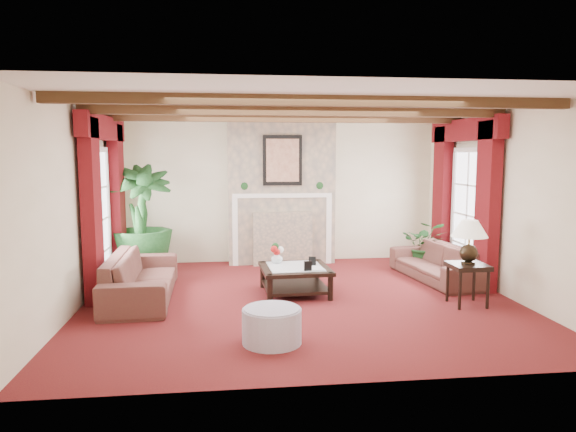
{
  "coord_description": "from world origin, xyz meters",
  "views": [
    {
      "loc": [
        -1.01,
        -7.06,
        2.05
      ],
      "look_at": [
        -0.13,
        0.4,
        1.15
      ],
      "focal_mm": 32.0,
      "sensor_mm": 36.0,
      "label": 1
    }
  ],
  "objects": [
    {
      "name": "floor",
      "position": [
        0.0,
        0.0,
        0.0
      ],
      "size": [
        6.0,
        6.0,
        0.0
      ],
      "primitive_type": "plane",
      "color": "#450C13",
      "rests_on": "ground"
    },
    {
      "name": "ceiling",
      "position": [
        0.0,
        0.0,
        2.7
      ],
      "size": [
        6.0,
        6.0,
        0.0
      ],
      "primitive_type": "plane",
      "rotation": [
        3.14,
        0.0,
        0.0
      ],
      "color": "white",
      "rests_on": "floor"
    },
    {
      "name": "back_wall",
      "position": [
        0.0,
        2.75,
        1.35
      ],
      "size": [
        6.0,
        0.02,
        2.7
      ],
      "primitive_type": "cube",
      "color": "beige",
      "rests_on": "ground"
    },
    {
      "name": "left_wall",
      "position": [
        -3.0,
        0.0,
        1.35
      ],
      "size": [
        0.02,
        5.5,
        2.7
      ],
      "primitive_type": "cube",
      "color": "beige",
      "rests_on": "ground"
    },
    {
      "name": "right_wall",
      "position": [
        3.0,
        0.0,
        1.35
      ],
      "size": [
        0.02,
        5.5,
        2.7
      ],
      "primitive_type": "cube",
      "color": "beige",
      "rests_on": "ground"
    },
    {
      "name": "ceiling_beams",
      "position": [
        0.0,
        0.0,
        2.64
      ],
      "size": [
        6.0,
        3.0,
        0.12
      ],
      "primitive_type": null,
      "color": "#3B2412",
      "rests_on": "ceiling"
    },
    {
      "name": "fireplace",
      "position": [
        0.0,
        2.55,
        2.7
      ],
      "size": [
        2.0,
        0.52,
        2.7
      ],
      "primitive_type": null,
      "color": "tan",
      "rests_on": "ground"
    },
    {
      "name": "french_door_left",
      "position": [
        -2.97,
        1.0,
        2.13
      ],
      "size": [
        0.1,
        1.1,
        2.16
      ],
      "primitive_type": null,
      "color": "white",
      "rests_on": "ground"
    },
    {
      "name": "french_door_right",
      "position": [
        2.97,
        1.0,
        2.13
      ],
      "size": [
        0.1,
        1.1,
        2.16
      ],
      "primitive_type": null,
      "color": "white",
      "rests_on": "ground"
    },
    {
      "name": "curtains_left",
      "position": [
        -2.86,
        1.0,
        2.55
      ],
      "size": [
        0.2,
        2.4,
        2.55
      ],
      "primitive_type": null,
      "color": "#4B0A0C",
      "rests_on": "ground"
    },
    {
      "name": "curtains_right",
      "position": [
        2.86,
        1.0,
        2.55
      ],
      "size": [
        0.2,
        2.4,
        2.55
      ],
      "primitive_type": null,
      "color": "#4B0A0C",
      "rests_on": "ground"
    },
    {
      "name": "sofa_left",
      "position": [
        -2.25,
        0.3,
        0.43
      ],
      "size": [
        2.24,
        0.78,
        0.86
      ],
      "primitive_type": "imported",
      "rotation": [
        0.0,
        0.0,
        1.6
      ],
      "color": "#3F1120",
      "rests_on": "ground"
    },
    {
      "name": "sofa_right",
      "position": [
        2.4,
        0.89,
        0.38
      ],
      "size": [
        2.11,
        1.06,
        0.77
      ],
      "primitive_type": "imported",
      "rotation": [
        0.0,
        0.0,
        -1.44
      ],
      "color": "#3F1120",
      "rests_on": "ground"
    },
    {
      "name": "potted_palm",
      "position": [
        -2.5,
        1.89,
        0.53
      ],
      "size": [
        2.06,
        2.45,
        1.06
      ],
      "primitive_type": "imported",
      "rotation": [
        0.0,
        0.0,
        0.28
      ],
      "color": "black",
      "rests_on": "ground"
    },
    {
      "name": "small_plant",
      "position": [
        2.52,
        1.71,
        0.34
      ],
      "size": [
        1.44,
        1.46,
        0.68
      ],
      "primitive_type": "imported",
      "rotation": [
        0.0,
        0.0,
        -0.42
      ],
      "color": "black",
      "rests_on": "ground"
    },
    {
      "name": "coffee_table",
      "position": [
        -0.03,
        0.3,
        0.2
      ],
      "size": [
        1.04,
        1.04,
        0.4
      ],
      "primitive_type": null,
      "rotation": [
        0.0,
        0.0,
        0.05
      ],
      "color": "black",
      "rests_on": "ground"
    },
    {
      "name": "side_table",
      "position": [
        2.24,
        -0.54,
        0.29
      ],
      "size": [
        0.51,
        0.51,
        0.58
      ],
      "primitive_type": null,
      "rotation": [
        0.0,
        0.0,
        -0.04
      ],
      "color": "black",
      "rests_on": "ground"
    },
    {
      "name": "ottoman",
      "position": [
        -0.55,
        -1.66,
        0.19
      ],
      "size": [
        0.65,
        0.65,
        0.38
      ],
      "primitive_type": "cylinder",
      "color": "#9C93A7",
      "rests_on": "ground"
    },
    {
      "name": "table_lamp",
      "position": [
        2.24,
        -0.54,
        0.88
      ],
      "size": [
        0.49,
        0.49,
        0.62
      ],
      "primitive_type": null,
      "color": "black",
      "rests_on": "side_table"
    },
    {
      "name": "flower_vase",
      "position": [
        -0.28,
        0.58,
        0.49
      ],
      "size": [
        0.3,
        0.3,
        0.18
      ],
      "primitive_type": "imported",
      "rotation": [
        0.0,
        0.0,
        -0.36
      ],
      "color": "silver",
      "rests_on": "coffee_table"
    },
    {
      "name": "book",
      "position": [
        0.14,
        0.08,
        0.55
      ],
      "size": [
        0.22,
        0.1,
        0.28
      ],
      "primitive_type": "imported",
      "rotation": [
        0.0,
        0.0,
        0.2
      ],
      "color": "black",
      "rests_on": "coffee_table"
    },
    {
      "name": "photo_frame_a",
      "position": [
        0.11,
        -0.02,
        0.48
      ],
      "size": [
        0.11,
        0.02,
        0.15
      ],
      "primitive_type": null,
      "rotation": [
        0.0,
        0.0,
        0.02
      ],
      "color": "black",
      "rests_on": "coffee_table"
    },
    {
      "name": "photo_frame_b",
      "position": [
        0.23,
        0.34,
        0.48
      ],
      "size": [
        0.11,
        0.06,
        0.14
      ],
      "primitive_type": null,
      "rotation": [
        0.0,
        0.0,
        -0.32
      ],
      "color": "black",
      "rests_on": "coffee_table"
    }
  ]
}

